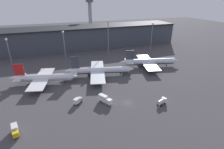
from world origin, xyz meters
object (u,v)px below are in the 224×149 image
Objects in this scene: airplane_0 at (44,78)px; service_vehicle_2 at (105,99)px; service_vehicle_3 at (78,100)px; airplane_1 at (99,70)px; service_vehicle_0 at (15,130)px; airplane_2 at (149,62)px; control_tower at (90,14)px; service_vehicle_1 at (162,101)px.

airplane_0 is 42.24m from service_vehicle_2.
service_vehicle_3 is (-12.39, 3.95, -0.44)m from service_vehicle_2.
airplane_1 is 9.02× the size of service_vehicle_3.
service_vehicle_0 is (-10.72, -40.67, -1.70)m from airplane_0.
airplane_2 is 65.66m from service_vehicle_3.
control_tower is at bearing 79.16° from airplane_0.
airplane_0 is at bearing -115.58° from control_tower.
airplane_2 is (38.80, 2.76, 0.22)m from airplane_1.
service_vehicle_1 is 0.71× the size of service_vehicle_2.
airplane_1 is 127.64m from control_tower.
airplane_2 is at bearing 16.69° from airplane_0.
service_vehicle_2 is at bearing -35.10° from airplane_0.
service_vehicle_1 is at bearing -51.96° from airplane_1.
airplane_1 reaches higher than airplane_2.
service_vehicle_1 is at bearing 76.51° from service_vehicle_0.
airplane_2 reaches higher than service_vehicle_2.
service_vehicle_1 is 27.30m from service_vehicle_2.
service_vehicle_0 reaches higher than service_vehicle_1.
airplane_0 reaches higher than service_vehicle_2.
airplane_2 is at bearing 98.16° from service_vehicle_2.
control_tower is (6.33, 165.51, 25.88)m from service_vehicle_1.
service_vehicle_0 is 179.27m from control_tower.
airplane_2 is at bearing 105.86° from service_vehicle_0.
airplane_1 reaches higher than service_vehicle_1.
airplane_0 is 7.40× the size of service_vehicle_1.
airplane_1 is 34.00m from service_vehicle_3.
airplane_1 is at bearing 120.62° from service_vehicle_0.
airplane_1 is at bearing 138.88° from service_vehicle_2.
control_tower reaches higher than service_vehicle_1.
airplane_2 is 123.29m from control_tower.
control_tower reaches higher than airplane_1.
service_vehicle_3 is (-19.16, -28.03, -1.77)m from airplane_1.
airplane_0 is at bearing -168.99° from service_vehicle_2.
airplane_2 is 8.22× the size of service_vehicle_1.
airplane_0 is 72.84m from airplane_2.
service_vehicle_1 is at bearing 37.89° from service_vehicle_2.
control_tower reaches higher than airplane_0.
service_vehicle_0 is at bearing -137.94° from airplane_2.
airplane_2 reaches higher than service_vehicle_1.
airplane_2 is at bearing 18.81° from airplane_1.
service_vehicle_2 is at bearing 136.59° from service_vehicle_1.
airplane_1 is 0.94× the size of control_tower.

